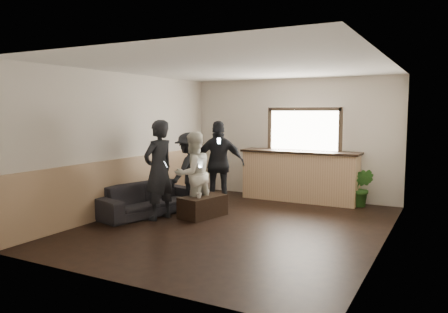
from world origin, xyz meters
The scene contains 12 objects.
ground centered at (0.00, 0.00, 0.00)m, with size 5.00×6.00×0.01m, color black.
room_shell centered at (-0.74, 0.00, 1.47)m, with size 5.01×6.01×2.80m.
bar_counter centered at (0.30, 2.70, 0.64)m, with size 2.70×0.68×2.13m.
sofa centered at (-1.95, -0.01, 0.31)m, with size 2.09×0.82×0.61m, color black.
coffee_table centered at (-0.86, 0.30, 0.20)m, with size 0.51×0.91×0.41m, color black.
cup_a centered at (-0.89, 0.47, 0.46)m, with size 0.13×0.13×0.10m, color silver.
cup_b centered at (-0.83, 0.10, 0.46)m, with size 0.11×0.11×0.10m, color silver.
potted_plant centered at (1.69, 2.65, 0.41)m, with size 0.45×0.37×0.82m, color #2D6623.
person_a centered at (-1.50, -0.24, 0.94)m, with size 0.56×0.75×1.88m.
person_b centered at (-1.08, 0.31, 0.82)m, with size 0.89×0.98×1.65m.
person_c centered at (-1.50, 0.83, 0.80)m, with size 0.70×1.09×1.60m.
person_d centered at (-1.03, 1.28, 0.92)m, with size 1.16×0.90×1.84m.
Camera 1 is at (3.40, -6.85, 2.03)m, focal length 35.00 mm.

